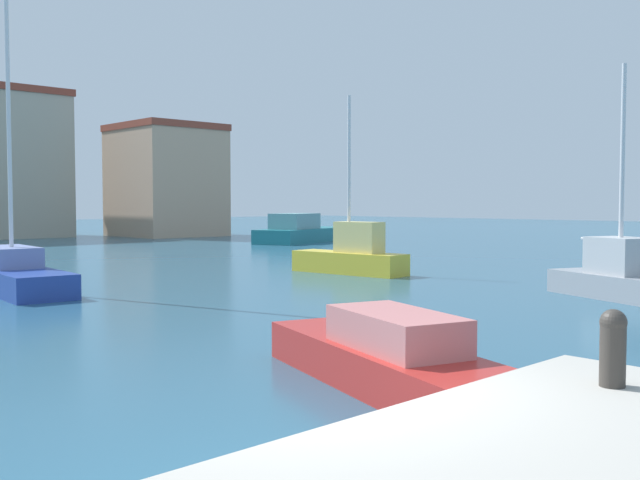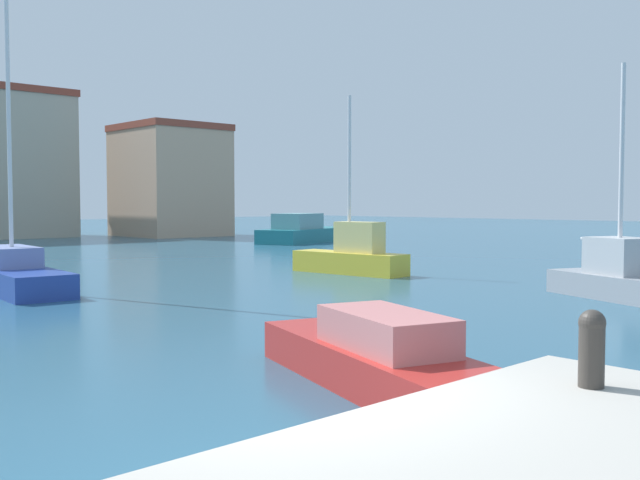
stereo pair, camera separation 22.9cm
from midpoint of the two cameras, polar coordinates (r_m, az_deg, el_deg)
water at (r=30.90m, az=-5.27°, el=-1.81°), size 160.00×160.00×0.00m
mooring_bollard at (r=6.23m, az=21.57°, el=-7.68°), size 0.21×0.21×0.62m
sailboat_blue_inner_mooring at (r=23.03m, az=-22.81°, el=-2.28°), size 2.19×6.65×11.02m
sailboat_yellow_far_left at (r=26.19m, az=2.77°, el=-1.18°), size 1.67×4.59×6.40m
sailboat_grey_center_channel at (r=20.94m, az=22.73°, el=-2.59°), size 2.79×4.32×6.23m
motorboat_red_behind_lamppost at (r=10.12m, az=5.56°, el=-9.39°), size 2.90×5.52×1.09m
motorboat_teal_near_pier at (r=46.99m, az=-1.08°, el=0.65°), size 8.75×5.29×1.87m
harbor_office at (r=57.08m, az=-11.58°, el=4.60°), size 6.86×7.59×8.49m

